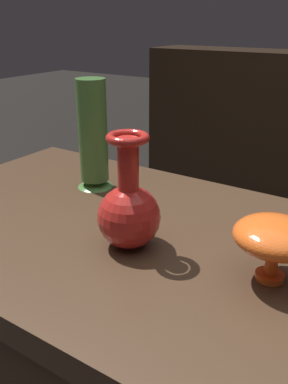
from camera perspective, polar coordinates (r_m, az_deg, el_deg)
The scene contains 3 objects.
vase_centerpiece at distance 0.74m, azimuth -2.11°, elevation -2.46°, with size 0.12×0.12×0.21m.
vase_tall_behind at distance 1.00m, azimuth -7.06°, elevation 7.54°, with size 0.09×0.09×0.26m.
vase_left_accent at distance 0.67m, azimuth 17.64°, elevation -6.00°, with size 0.13×0.13×0.11m.
Camera 1 is at (0.36, -0.60, 1.19)m, focal length 38.63 mm.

